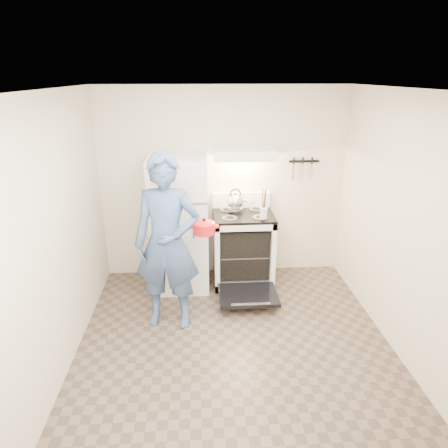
{
  "coord_description": "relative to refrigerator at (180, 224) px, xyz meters",
  "views": [
    {
      "loc": [
        -0.34,
        -3.27,
        2.62
      ],
      "look_at": [
        -0.05,
        1.0,
        1.0
      ],
      "focal_mm": 32.0,
      "sensor_mm": 36.0,
      "label": 1
    }
  ],
  "objects": [
    {
      "name": "floor",
      "position": [
        0.58,
        -1.45,
        -0.85
      ],
      "size": [
        3.6,
        3.6,
        0.0
      ],
      "primitive_type": "plane",
      "color": "brown",
      "rests_on": "ground"
    },
    {
      "name": "back_wall",
      "position": [
        0.58,
        0.35,
        0.4
      ],
      "size": [
        3.2,
        0.02,
        2.5
      ],
      "primitive_type": "cube",
      "color": "beige",
      "rests_on": "ground"
    },
    {
      "name": "refrigerator",
      "position": [
        0.0,
        0.0,
        0.0
      ],
      "size": [
        0.7,
        0.7,
        1.7
      ],
      "primitive_type": "cube",
      "color": "white",
      "rests_on": "floor"
    },
    {
      "name": "stove_body",
      "position": [
        0.81,
        0.02,
        -0.39
      ],
      "size": [
        0.76,
        0.65,
        0.92
      ],
      "primitive_type": "cube",
      "color": "white",
      "rests_on": "floor"
    },
    {
      "name": "cooktop",
      "position": [
        0.81,
        0.02,
        0.09
      ],
      "size": [
        0.76,
        0.65,
        0.03
      ],
      "primitive_type": "cube",
      "color": "black",
      "rests_on": "stove_body"
    },
    {
      "name": "backsplash",
      "position": [
        0.81,
        0.31,
        0.2
      ],
      "size": [
        0.76,
        0.07,
        0.2
      ],
      "primitive_type": "cube",
      "color": "white",
      "rests_on": "cooktop"
    },
    {
      "name": "oven_door",
      "position": [
        0.81,
        -0.57,
        -0.72
      ],
      "size": [
        0.7,
        0.54,
        0.04
      ],
      "primitive_type": "cube",
      "color": "black",
      "rests_on": "floor"
    },
    {
      "name": "oven_rack",
      "position": [
        0.81,
        0.02,
        -0.41
      ],
      "size": [
        0.6,
        0.52,
        0.01
      ],
      "primitive_type": "cube",
      "color": "slate",
      "rests_on": "stove_body"
    },
    {
      "name": "range_hood",
      "position": [
        0.81,
        0.1,
        0.86
      ],
      "size": [
        0.76,
        0.5,
        0.12
      ],
      "primitive_type": "cube",
      "color": "white",
      "rests_on": "back_wall"
    },
    {
      "name": "knife_strip",
      "position": [
        1.63,
        0.33,
        0.7
      ],
      "size": [
        0.4,
        0.02,
        0.03
      ],
      "primitive_type": "cube",
      "color": "black",
      "rests_on": "back_wall"
    },
    {
      "name": "pizza_stone",
      "position": [
        0.8,
        0.04,
        -0.4
      ],
      "size": [
        0.36,
        0.36,
        0.02
      ],
      "primitive_type": "cylinder",
      "color": "#8D714F",
      "rests_on": "oven_rack"
    },
    {
      "name": "tea_kettle",
      "position": [
        0.71,
        0.1,
        0.26
      ],
      "size": [
        0.26,
        0.21,
        0.31
      ],
      "primitive_type": null,
      "color": "silver",
      "rests_on": "cooktop"
    },
    {
      "name": "utensil_jar",
      "position": [
        1.02,
        -0.23,
        0.2
      ],
      "size": [
        0.1,
        0.1,
        0.13
      ],
      "primitive_type": "cylinder",
      "rotation": [
        0.0,
        0.0,
        0.07
      ],
      "color": "silver",
      "rests_on": "cooktop"
    },
    {
      "name": "person",
      "position": [
        -0.09,
        -0.87,
        0.11
      ],
      "size": [
        0.76,
        0.56,
        1.91
      ],
      "primitive_type": "imported",
      "rotation": [
        0.0,
        0.0,
        -0.15
      ],
      "color": "navy",
      "rests_on": "floor"
    },
    {
      "name": "dutch_oven",
      "position": [
        0.3,
        -0.64,
        0.18
      ],
      "size": [
        0.32,
        0.25,
        0.21
      ],
      "primitive_type": null,
      "color": "red",
      "rests_on": "person"
    }
  ]
}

